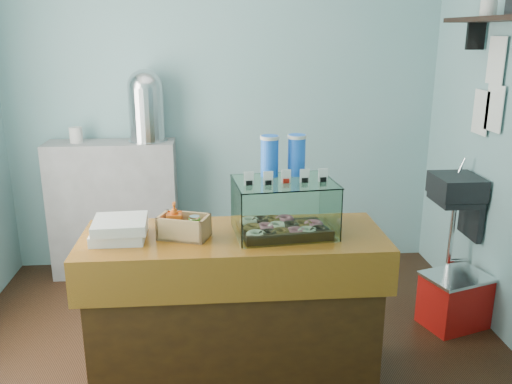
{
  "coord_description": "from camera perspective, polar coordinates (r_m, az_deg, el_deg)",
  "views": [
    {
      "loc": [
        -0.1,
        -2.92,
        1.93
      ],
      "look_at": [
        0.13,
        -0.15,
        1.1
      ],
      "focal_mm": 38.0,
      "sensor_mm": 36.0,
      "label": 1
    }
  ],
  "objects": [
    {
      "name": "ground",
      "position": [
        3.5,
        -2.39,
        -16.88
      ],
      "size": [
        3.5,
        3.5,
        0.0
      ],
      "primitive_type": "plane",
      "color": "black",
      "rests_on": "ground"
    },
    {
      "name": "room_shell",
      "position": [
        2.94,
        -2.28,
        12.19
      ],
      "size": [
        3.54,
        3.04,
        2.82
      ],
      "color": "#78AEB0",
      "rests_on": "ground"
    },
    {
      "name": "counter",
      "position": [
        3.05,
        -2.28,
        -12.3
      ],
      "size": [
        1.6,
        0.6,
        0.9
      ],
      "color": "#3E230B",
      "rests_on": "ground"
    },
    {
      "name": "back_shelf",
      "position": [
        4.53,
        -14.65,
        -1.73
      ],
      "size": [
        1.0,
        0.32,
        1.1
      ],
      "primitive_type": "cube",
      "color": "#9A9A9D",
      "rests_on": "ground"
    },
    {
      "name": "display_case",
      "position": [
        2.87,
        2.84,
        -1.14
      ],
      "size": [
        0.55,
        0.43,
        0.5
      ],
      "rotation": [
        0.0,
        0.0,
        0.1
      ],
      "color": "#372110",
      "rests_on": "counter"
    },
    {
      "name": "condiment_crate",
      "position": [
        2.82,
        -7.79,
        -3.5
      ],
      "size": [
        0.29,
        0.22,
        0.19
      ],
      "rotation": [
        0.0,
        0.0,
        -0.34
      ],
      "color": "tan",
      "rests_on": "counter"
    },
    {
      "name": "pastry_boxes",
      "position": [
        2.87,
        -14.15,
        -3.8
      ],
      "size": [
        0.29,
        0.29,
        0.11
      ],
      "rotation": [
        0.0,
        0.0,
        0.01
      ],
      "color": "silver",
      "rests_on": "counter"
    },
    {
      "name": "coffee_urn",
      "position": [
        4.31,
        -11.5,
        9.07
      ],
      "size": [
        0.3,
        0.3,
        0.56
      ],
      "color": "silver",
      "rests_on": "back_shelf"
    },
    {
      "name": "red_cooler",
      "position": [
        3.97,
        20.16,
        -10.61
      ],
      "size": [
        0.5,
        0.43,
        0.37
      ],
      "rotation": [
        0.0,
        0.0,
        0.32
      ],
      "color": "red",
      "rests_on": "ground"
    }
  ]
}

